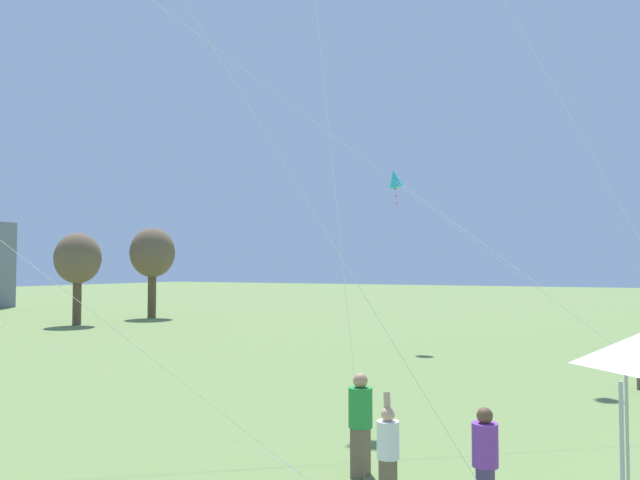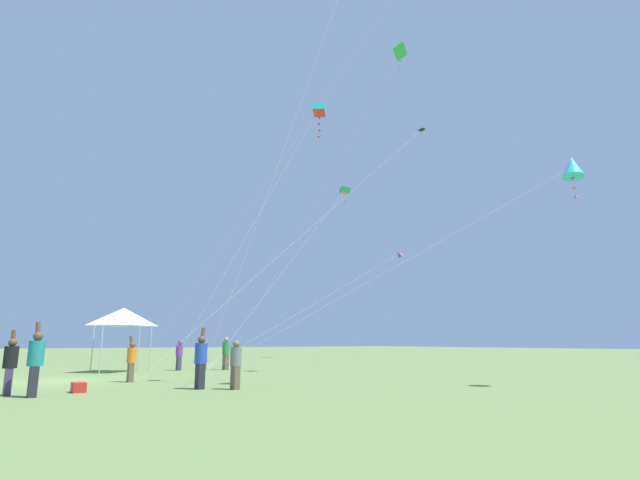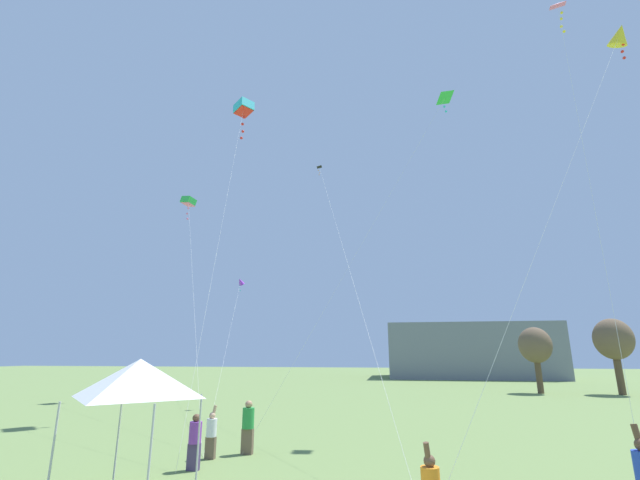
{
  "view_description": "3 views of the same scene",
  "coord_description": "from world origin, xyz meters",
  "px_view_note": "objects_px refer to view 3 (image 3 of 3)",
  "views": [
    {
      "loc": [
        -14.15,
        4.32,
        3.68
      ],
      "look_at": [
        2.09,
        12.73,
        4.48
      ],
      "focal_mm": 35.0,
      "sensor_mm": 36.0,
      "label": 1
    },
    {
      "loc": [
        23.07,
        -2.71,
        1.57
      ],
      "look_at": [
        -1.03,
        13.28,
        7.46
      ],
      "focal_mm": 28.0,
      "sensor_mm": 36.0,
      "label": 2
    },
    {
      "loc": [
        1.5,
        -7.12,
        3.45
      ],
      "look_at": [
        -2.09,
        13.42,
        9.02
      ],
      "focal_mm": 24.0,
      "sensor_mm": 36.0,
      "label": 3
    }
  ],
  "objects_px": {
    "person_green_shirt": "(248,425)",
    "kite_green_box_6": "(188,202)",
    "kite_cyan_box_3": "(244,109)",
    "person_white_shirt": "(211,433)",
    "kite_green_delta_2": "(443,101)",
    "festival_tent": "(139,378)",
    "kite_pink_delta_5": "(558,10)",
    "kite_yellow_diamond_0": "(619,36)",
    "kite_black_delta_7": "(321,173)",
    "kite_purple_diamond_4": "(241,282)",
    "person_purple_shirt": "(195,440)"
  },
  "relations": [
    {
      "from": "kite_cyan_box_3",
      "to": "kite_pink_delta_5",
      "type": "height_order",
      "value": "kite_cyan_box_3"
    },
    {
      "from": "person_green_shirt",
      "to": "kite_green_box_6",
      "type": "bearing_deg",
      "value": -33.58
    },
    {
      "from": "person_purple_shirt",
      "to": "kite_yellow_diamond_0",
      "type": "height_order",
      "value": "kite_yellow_diamond_0"
    },
    {
      "from": "kite_purple_diamond_4",
      "to": "kite_green_box_6",
      "type": "height_order",
      "value": "kite_green_box_6"
    },
    {
      "from": "person_white_shirt",
      "to": "kite_green_box_6",
      "type": "distance_m",
      "value": 27.02
    },
    {
      "from": "person_purple_shirt",
      "to": "kite_yellow_diamond_0",
      "type": "relative_size",
      "value": 0.09
    },
    {
      "from": "kite_cyan_box_3",
      "to": "kite_black_delta_7",
      "type": "distance_m",
      "value": 7.88
    },
    {
      "from": "kite_green_delta_2",
      "to": "person_green_shirt",
      "type": "bearing_deg",
      "value": -145.39
    },
    {
      "from": "person_purple_shirt",
      "to": "kite_purple_diamond_4",
      "type": "bearing_deg",
      "value": 22.05
    },
    {
      "from": "kite_green_delta_2",
      "to": "kite_black_delta_7",
      "type": "height_order",
      "value": "kite_black_delta_7"
    },
    {
      "from": "kite_green_delta_2",
      "to": "kite_yellow_diamond_0",
      "type": "bearing_deg",
      "value": -35.5
    },
    {
      "from": "person_purple_shirt",
      "to": "kite_green_box_6",
      "type": "distance_m",
      "value": 28.08
    },
    {
      "from": "festival_tent",
      "to": "kite_pink_delta_5",
      "type": "bearing_deg",
      "value": 20.27
    },
    {
      "from": "person_green_shirt",
      "to": "kite_pink_delta_5",
      "type": "height_order",
      "value": "kite_pink_delta_5"
    },
    {
      "from": "festival_tent",
      "to": "kite_purple_diamond_4",
      "type": "distance_m",
      "value": 28.46
    },
    {
      "from": "kite_pink_delta_5",
      "to": "kite_black_delta_7",
      "type": "distance_m",
      "value": 19.92
    },
    {
      "from": "festival_tent",
      "to": "person_purple_shirt",
      "type": "height_order",
      "value": "festival_tent"
    },
    {
      "from": "person_white_shirt",
      "to": "kite_green_delta_2",
      "type": "height_order",
      "value": "kite_green_delta_2"
    },
    {
      "from": "festival_tent",
      "to": "kite_black_delta_7",
      "type": "bearing_deg",
      "value": 86.76
    },
    {
      "from": "kite_green_box_6",
      "to": "kite_cyan_box_3",
      "type": "bearing_deg",
      "value": -46.42
    },
    {
      "from": "person_white_shirt",
      "to": "kite_green_delta_2",
      "type": "bearing_deg",
      "value": -14.52
    },
    {
      "from": "person_purple_shirt",
      "to": "kite_green_delta_2",
      "type": "distance_m",
      "value": 20.56
    },
    {
      "from": "person_green_shirt",
      "to": "kite_black_delta_7",
      "type": "xyz_separation_m",
      "value": [
        0.05,
        15.19,
        16.47
      ]
    },
    {
      "from": "festival_tent",
      "to": "person_green_shirt",
      "type": "relative_size",
      "value": 1.85
    },
    {
      "from": "person_white_shirt",
      "to": "kite_cyan_box_3",
      "type": "relative_size",
      "value": 0.08
    },
    {
      "from": "festival_tent",
      "to": "kite_black_delta_7",
      "type": "height_order",
      "value": "kite_black_delta_7"
    },
    {
      "from": "kite_black_delta_7",
      "to": "kite_cyan_box_3",
      "type": "bearing_deg",
      "value": -126.55
    },
    {
      "from": "kite_green_delta_2",
      "to": "person_white_shirt",
      "type": "bearing_deg",
      "value": -144.53
    },
    {
      "from": "person_white_shirt",
      "to": "kite_purple_diamond_4",
      "type": "height_order",
      "value": "kite_purple_diamond_4"
    },
    {
      "from": "kite_pink_delta_5",
      "to": "kite_yellow_diamond_0",
      "type": "bearing_deg",
      "value": 29.48
    },
    {
      "from": "person_purple_shirt",
      "to": "kite_green_box_6",
      "type": "relative_size",
      "value": 0.09
    },
    {
      "from": "person_green_shirt",
      "to": "kite_cyan_box_3",
      "type": "bearing_deg",
      "value": -43.3
    },
    {
      "from": "person_green_shirt",
      "to": "kite_green_delta_2",
      "type": "bearing_deg",
      "value": -124.12
    },
    {
      "from": "kite_pink_delta_5",
      "to": "festival_tent",
      "type": "bearing_deg",
      "value": -159.73
    },
    {
      "from": "kite_green_box_6",
      "to": "person_white_shirt",
      "type": "bearing_deg",
      "value": -58.35
    },
    {
      "from": "person_green_shirt",
      "to": "kite_cyan_box_3",
      "type": "xyz_separation_m",
      "value": [
        -4.38,
        9.21,
        19.05
      ]
    },
    {
      "from": "person_white_shirt",
      "to": "kite_purple_diamond_4",
      "type": "bearing_deg",
      "value": 58.72
    },
    {
      "from": "kite_yellow_diamond_0",
      "to": "kite_cyan_box_3",
      "type": "xyz_separation_m",
      "value": [
        -19.63,
        8.03,
        3.6
      ]
    },
    {
      "from": "kite_green_delta_2",
      "to": "kite_pink_delta_5",
      "type": "xyz_separation_m",
      "value": [
        3.77,
        -6.39,
        -0.42
      ]
    },
    {
      "from": "kite_green_delta_2",
      "to": "kite_purple_diamond_4",
      "type": "relative_size",
      "value": 0.78
    },
    {
      "from": "person_white_shirt",
      "to": "kite_pink_delta_5",
      "type": "xyz_separation_m",
      "value": [
        13.36,
        0.45,
        15.85
      ]
    },
    {
      "from": "person_purple_shirt",
      "to": "festival_tent",
      "type": "bearing_deg",
      "value": -179.91
    },
    {
      "from": "person_purple_shirt",
      "to": "kite_purple_diamond_4",
      "type": "xyz_separation_m",
      "value": [
        -7.57,
        23.54,
        8.98
      ]
    },
    {
      "from": "person_white_shirt",
      "to": "kite_purple_diamond_4",
      "type": "xyz_separation_m",
      "value": [
        -7.47,
        22.06,
        9.02
      ]
    },
    {
      "from": "festival_tent",
      "to": "person_green_shirt",
      "type": "distance_m",
      "value": 5.86
    },
    {
      "from": "festival_tent",
      "to": "kite_cyan_box_3",
      "type": "height_order",
      "value": "kite_cyan_box_3"
    },
    {
      "from": "person_green_shirt",
      "to": "kite_pink_delta_5",
      "type": "xyz_separation_m",
      "value": [
        12.36,
        -0.46,
        15.71
      ]
    },
    {
      "from": "kite_green_delta_2",
      "to": "person_purple_shirt",
      "type": "bearing_deg",
      "value": -138.77
    },
    {
      "from": "person_green_shirt",
      "to": "festival_tent",
      "type": "bearing_deg",
      "value": 99.67
    },
    {
      "from": "kite_yellow_diamond_0",
      "to": "kite_green_box_6",
      "type": "bearing_deg",
      "value": 149.19
    }
  ]
}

